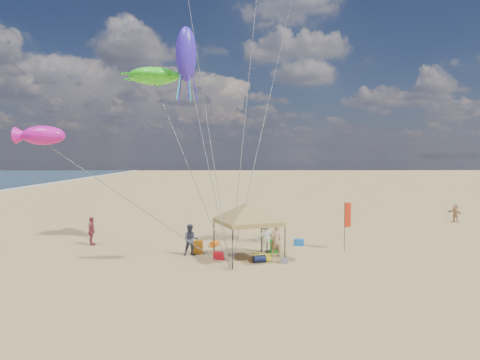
{
  "coord_description": "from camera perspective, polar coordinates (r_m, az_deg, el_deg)",
  "views": [
    {
      "loc": [
        -0.49,
        -18.99,
        5.21
      ],
      "look_at": [
        0.0,
        3.0,
        4.0
      ],
      "focal_mm": 32.52,
      "sensor_mm": 36.0,
      "label": 1
    }
  ],
  "objects": [
    {
      "name": "crate_grey",
      "position": [
        21.51,
        5.86,
        -10.5
      ],
      "size": [
        0.34,
        0.3,
        0.28
      ],
      "primitive_type": "cube",
      "color": "slate",
      "rests_on": "ground"
    },
    {
      "name": "turtle_kite",
      "position": [
        25.58,
        -11.26,
        13.23
      ],
      "size": [
        2.93,
        2.4,
        0.94
      ],
      "primitive_type": "ellipsoid",
      "rotation": [
        0.0,
        0.0,
        -0.05
      ],
      "color": "#31DE1C",
      "rests_on": "ground"
    },
    {
      "name": "ground",
      "position": [
        19.69,
        0.2,
        -12.19
      ],
      "size": [
        280.0,
        280.0,
        0.0
      ],
      "primitive_type": "plane",
      "color": "tan",
      "rests_on": "ground"
    },
    {
      "name": "bag_orange",
      "position": [
        25.25,
        -3.41,
        -8.35
      ],
      "size": [
        0.54,
        0.69,
        0.36
      ],
      "primitive_type": "cylinder",
      "rotation": [
        0.0,
        1.57,
        1.22
      ],
      "color": "#D55E0B",
      "rests_on": "ground"
    },
    {
      "name": "beach_cart",
      "position": [
        21.89,
        2.87,
        -10.08
      ],
      "size": [
        0.9,
        0.5,
        0.24
      ],
      "primitive_type": "cube",
      "color": "yellow",
      "rests_on": "ground"
    },
    {
      "name": "person_near_b",
      "position": [
        23.05,
        -6.48,
        -7.82
      ],
      "size": [
        0.88,
        0.72,
        1.66
      ],
      "primitive_type": "imported",
      "rotation": [
        0.0,
        0.0,
        0.12
      ],
      "color": "#383B4D",
      "rests_on": "ground"
    },
    {
      "name": "cooler_red",
      "position": [
        22.25,
        -2.84,
        -9.89
      ],
      "size": [
        0.54,
        0.38,
        0.38
      ],
      "primitive_type": "cube",
      "color": "red",
      "rests_on": "ground"
    },
    {
      "name": "cooler_blue",
      "position": [
        25.78,
        7.73,
        -8.11
      ],
      "size": [
        0.54,
        0.38,
        0.38
      ],
      "primitive_type": "cube",
      "color": "#155EB2",
      "rests_on": "ground"
    },
    {
      "name": "person_near_a",
      "position": [
        22.81,
        4.72,
        -7.89
      ],
      "size": [
        0.71,
        0.57,
        1.69
      ],
      "primitive_type": "imported",
      "rotation": [
        0.0,
        0.0,
        3.44
      ],
      "color": "tan",
      "rests_on": "ground"
    },
    {
      "name": "bag_navy",
      "position": [
        21.63,
        2.54,
        -10.3
      ],
      "size": [
        0.69,
        0.54,
        0.36
      ],
      "primitive_type": "cylinder",
      "rotation": [
        0.0,
        1.57,
        0.35
      ],
      "color": "#0C1436",
      "rests_on": "ground"
    },
    {
      "name": "person_far_c",
      "position": [
        38.26,
        26.4,
        -3.9
      ],
      "size": [
        0.85,
        1.42,
        1.46
      ],
      "primitive_type": "imported",
      "rotation": [
        0.0,
        0.0,
        5.04
      ],
      "color": "tan",
      "rests_on": "ground"
    },
    {
      "name": "person_far_a",
      "position": [
        26.97,
        -18.91,
        -6.35
      ],
      "size": [
        0.51,
        1.02,
        1.68
      ],
      "primitive_type": "imported",
      "rotation": [
        0.0,
        0.0,
        1.67
      ],
      "color": "#943943",
      "rests_on": "ground"
    },
    {
      "name": "canopy_tent",
      "position": [
        21.73,
        1.09,
        -3.16
      ],
      "size": [
        5.15,
        5.15,
        3.39
      ],
      "color": "black",
      "rests_on": "ground"
    },
    {
      "name": "person_near_c",
      "position": [
        23.77,
        3.29,
        -7.47
      ],
      "size": [
        1.2,
        0.89,
        1.66
      ],
      "primitive_type": "imported",
      "rotation": [
        0.0,
        0.0,
        3.42
      ],
      "color": "white",
      "rests_on": "ground"
    },
    {
      "name": "squid_kite",
      "position": [
        24.41,
        -7.09,
        16.07
      ],
      "size": [
        1.44,
        1.44,
        2.93
      ],
      "primitive_type": "ellipsoid",
      "rotation": [
        0.0,
        0.0,
        -0.35
      ],
      "color": "#3923C5",
      "rests_on": "ground"
    },
    {
      "name": "feather_flag",
      "position": [
        24.72,
        13.86,
        -4.82
      ],
      "size": [
        0.4,
        0.15,
        2.71
      ],
      "color": "black",
      "rests_on": "ground"
    },
    {
      "name": "chair_green",
      "position": [
        23.81,
        4.61,
        -8.64
      ],
      "size": [
        0.5,
        0.5,
        0.7
      ],
      "primitive_type": "cube",
      "color": "#188620",
      "rests_on": "ground"
    },
    {
      "name": "fish_kite",
      "position": [
        22.29,
        -24.37,
        5.36
      ],
      "size": [
        2.05,
        1.08,
        0.9
      ],
      "primitive_type": "ellipsoid",
      "rotation": [
        0.0,
        0.0,
        0.03
      ],
      "color": "#D1129D",
      "rests_on": "ground"
    },
    {
      "name": "chair_yellow",
      "position": [
        23.63,
        -5.5,
        -8.73
      ],
      "size": [
        0.5,
        0.5,
        0.7
      ],
      "primitive_type": "cube",
      "color": "orange",
      "rests_on": "ground"
    }
  ]
}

